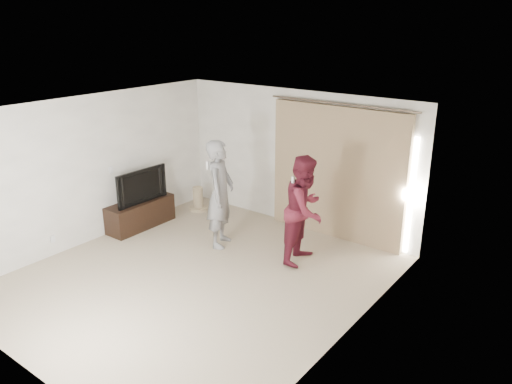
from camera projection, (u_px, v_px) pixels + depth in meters
floor at (198, 278)px, 7.76m from camera, size 5.50×5.50×0.00m
wall_back at (296, 159)px, 9.39m from camera, size 5.00×0.04×2.60m
wall_left at (91, 170)px, 8.75m from camera, size 0.04×5.50×2.60m
ceiling at (191, 111)px, 6.89m from camera, size 5.00×5.50×0.01m
curtain at (337, 174)px, 8.85m from camera, size 2.80×0.11×2.46m
tv_console at (141, 214)px, 9.57m from camera, size 0.47×1.36×0.52m
tv at (138, 185)px, 9.37m from camera, size 0.17×1.12×0.64m
scratching_post at (198, 201)px, 10.41m from camera, size 0.37×0.37×0.50m
person_man at (220, 194)px, 8.59m from camera, size 0.70×0.82×1.90m
person_woman at (305, 209)px, 8.04m from camera, size 0.79×0.96×1.80m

